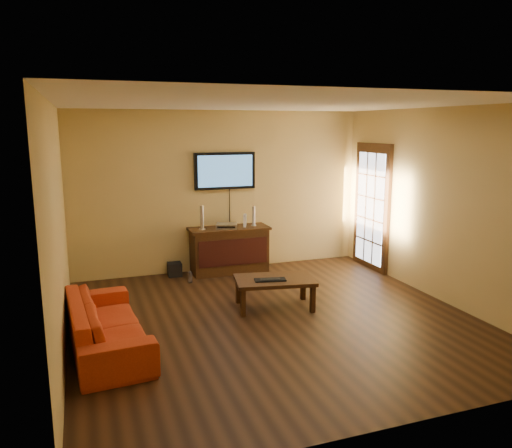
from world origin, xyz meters
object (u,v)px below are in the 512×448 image
bottle (190,277)px  subwoofer (175,269)px  speaker_left (202,219)px  keyboard (270,280)px  media_console (229,250)px  television (225,171)px  sofa (106,316)px  game_console (245,220)px  speaker_right (254,217)px  av_receiver (227,226)px  coffee_table (274,282)px

bottle → subwoofer: bearing=111.0°
speaker_left → subwoofer: size_ratio=1.79×
keyboard → speaker_left: bearing=104.2°
media_console → bottle: size_ratio=7.03×
television → sofa: (-2.12, -2.60, -1.33)m
bottle → keyboard: 1.77m
media_console → keyboard: bearing=-89.8°
media_console → game_console: size_ratio=6.43×
sofa → keyboard: size_ratio=4.38×
sofa → speaker_left: 2.94m
media_console → speaker_right: size_ratio=4.06×
game_console → bottle: bearing=-138.3°
av_receiver → keyboard: av_receiver is taller
av_receiver → subwoofer: size_ratio=1.54×
media_console → sofa: media_console is taller
speaker_left → speaker_right: speaker_left is taller
subwoofer → sofa: bearing=-113.9°
av_receiver → bottle: size_ratio=1.79×
coffee_table → game_console: 1.90m
coffee_table → sofa: sofa is taller
media_console → subwoofer: bearing=174.8°
speaker_left → game_console: 0.75m
game_console → subwoofer: game_console is taller
speaker_left → subwoofer: bearing=166.5°
speaker_right → subwoofer: size_ratio=1.49×
media_console → bottle: 0.88m
media_console → speaker_right: speaker_right is taller
television → subwoofer: bearing=-171.9°
speaker_left → keyboard: speaker_left is taller
av_receiver → subwoofer: bearing=-167.9°
media_console → sofa: (-2.12, -2.38, -0.01)m
subwoofer → bottle: (0.17, -0.43, -0.02)m
speaker_right → av_receiver: (-0.49, -0.04, -0.11)m
bottle → keyboard: (0.76, -1.56, 0.34)m
coffee_table → speaker_left: size_ratio=2.89×
speaker_left → media_console: bearing=3.0°
sofa → game_console: (2.40, 2.37, 0.50)m
sofa → subwoofer: size_ratio=8.65×
speaker_left → game_console: bearing=1.1°
sofa → speaker_right: (2.57, 2.39, 0.55)m
speaker_left → bottle: 0.97m
coffee_table → speaker_right: (0.34, 1.85, 0.56)m
coffee_table → av_receiver: av_receiver is taller
speaker_left → av_receiver: 0.44m
av_receiver → television: bearing=98.1°
television → bottle: size_ratio=5.47×
sofa → speaker_left: bearing=-39.6°
media_console → speaker_right: 0.69m
sofa → coffee_table: bearing=-80.7°
speaker_right → av_receiver: size_ratio=0.97×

